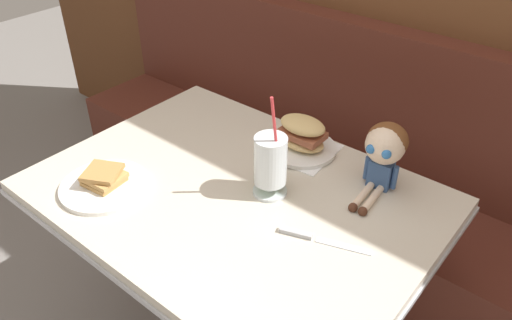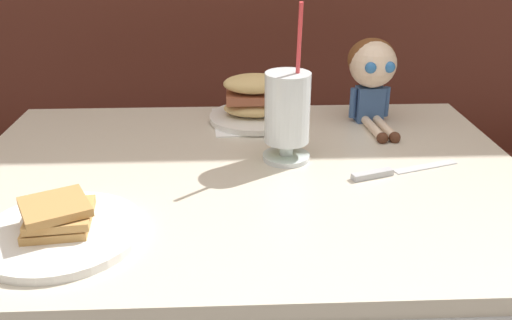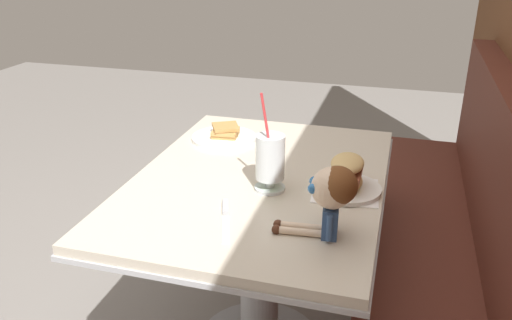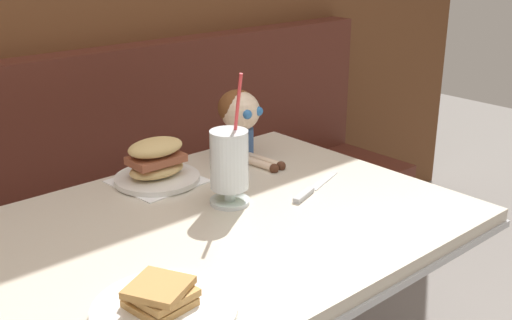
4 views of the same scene
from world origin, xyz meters
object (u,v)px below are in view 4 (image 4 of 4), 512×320
object	(u,v)px
sandwich_plate	(156,165)
seated_doll	(240,115)
milkshake_glass	(229,164)
butter_knife	(309,191)
toast_plate	(163,305)

from	to	relation	value
sandwich_plate	seated_doll	xyz separation A→B (m)	(0.27, -0.01, 0.08)
milkshake_glass	butter_knife	bearing A→B (deg)	-23.48
butter_knife	seated_doll	distance (m)	0.33
milkshake_glass	butter_knife	world-z (taller)	milkshake_glass
toast_plate	sandwich_plate	size ratio (longest dim) A/B	1.14
sandwich_plate	seated_doll	bearing A→B (deg)	-1.80
milkshake_glass	sandwich_plate	distance (m)	0.24
toast_plate	sandwich_plate	bearing A→B (deg)	57.81
toast_plate	milkshake_glass	world-z (taller)	milkshake_glass
butter_knife	seated_doll	bearing A→B (deg)	83.77
seated_doll	sandwich_plate	bearing A→B (deg)	178.20
toast_plate	sandwich_plate	xyz separation A→B (m)	(0.32, 0.51, 0.03)
toast_plate	butter_knife	world-z (taller)	toast_plate
toast_plate	seated_doll	xyz separation A→B (m)	(0.59, 0.50, 0.11)
milkshake_glass	butter_knife	size ratio (longest dim) A/B	1.38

